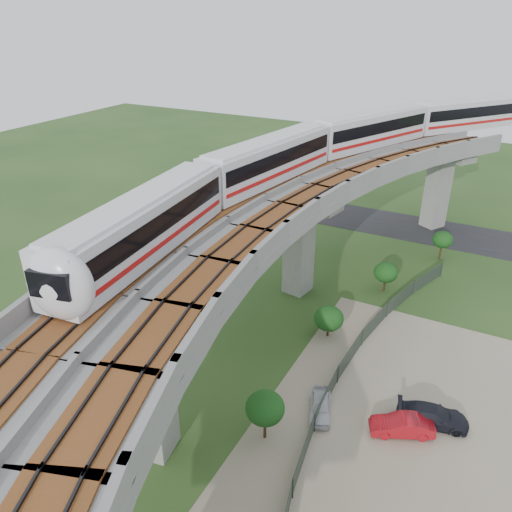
{
  "coord_description": "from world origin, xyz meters",
  "views": [
    {
      "loc": [
        16.07,
        -26.65,
        23.54
      ],
      "look_at": [
        1.23,
        1.61,
        7.5
      ],
      "focal_mm": 35.0,
      "sensor_mm": 36.0,
      "label": 1
    }
  ],
  "objects_px": {
    "car_white": "(320,406)",
    "car_dark": "(433,416)",
    "car_red": "(402,425)",
    "metro_train": "(339,148)"
  },
  "relations": [
    {
      "from": "car_red",
      "to": "car_dark",
      "type": "bearing_deg",
      "value": 114.08
    },
    {
      "from": "metro_train",
      "to": "car_red",
      "type": "height_order",
      "value": "metro_train"
    },
    {
      "from": "metro_train",
      "to": "car_dark",
      "type": "distance_m",
      "value": 23.62
    },
    {
      "from": "metro_train",
      "to": "car_dark",
      "type": "bearing_deg",
      "value": -52.01
    },
    {
      "from": "car_white",
      "to": "car_dark",
      "type": "xyz_separation_m",
      "value": [
        6.54,
        2.41,
        0.05
      ]
    },
    {
      "from": "car_white",
      "to": "car_dark",
      "type": "distance_m",
      "value": 6.97
    },
    {
      "from": "metro_train",
      "to": "car_red",
      "type": "relative_size",
      "value": 15.42
    },
    {
      "from": "car_dark",
      "to": "car_red",
      "type": "bearing_deg",
      "value": 125.36
    },
    {
      "from": "car_white",
      "to": "car_red",
      "type": "distance_m",
      "value": 5.08
    },
    {
      "from": "car_red",
      "to": "car_dark",
      "type": "height_order",
      "value": "car_dark"
    }
  ]
}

